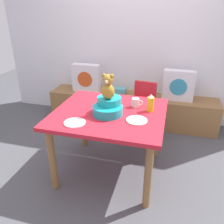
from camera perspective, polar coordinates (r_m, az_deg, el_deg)
The scene contains 14 objects.
ground_plane at distance 2.72m, azimuth -0.57°, elevation -14.18°, with size 8.00×8.00×0.00m, color #4C4C51.
back_wall at distance 3.62m, azimuth 6.26°, elevation 18.31°, with size 4.40×0.10×2.60m, color silver.
window_bench at distance 3.65m, azimuth 4.78°, elevation 0.90°, with size 2.60×0.44×0.46m, color olive.
pillow_floral_left at distance 3.66m, azimuth -6.44°, elevation 8.44°, with size 0.44×0.15×0.44m.
pillow_floral_right at distance 3.42m, azimuth 16.31°, elevation 6.38°, with size 0.44×0.15×0.44m.
book_stack at distance 3.58m, azimuth 1.84°, elevation 5.30°, with size 0.20×0.14×0.10m, color #52A2B1.
dining_table at distance 2.37m, azimuth -0.64°, elevation -2.22°, with size 1.12×1.01×0.74m.
highchair at distance 3.10m, azimuth 7.60°, elevation 2.15°, with size 0.35×0.48×0.79m.
infant_seat_teal at distance 2.25m, azimuth -0.98°, elevation 1.27°, with size 0.30×0.33×0.16m.
teddy_bear at distance 2.17m, azimuth -1.02°, elevation 6.25°, with size 0.13×0.12×0.25m.
ketchup_bottle at distance 2.33m, azimuth 9.65°, elevation 2.20°, with size 0.07×0.07×0.18m.
coffee_mug at distance 2.42m, azimuth 5.98°, elevation 2.35°, with size 0.12×0.08×0.09m.
dinner_plate_near at distance 2.12m, azimuth -9.34°, elevation -2.66°, with size 0.20×0.20×0.01m, color white.
dinner_plate_far at distance 2.14m, azimuth 6.22°, elevation -2.10°, with size 0.20×0.20×0.01m, color white.
Camera 1 is at (0.58, -2.02, 1.72)m, focal length 36.44 mm.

